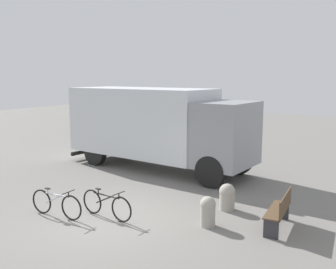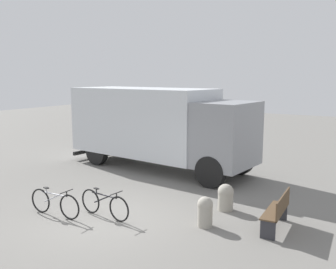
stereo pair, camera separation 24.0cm
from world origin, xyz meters
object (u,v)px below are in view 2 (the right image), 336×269
Objects in this scene: bollard_far_bench at (226,197)px; park_bench at (278,211)px; delivery_truck at (157,124)px; bicycle_near at (55,203)px; bollard_near_bench at (205,211)px; bicycle_middle at (104,204)px.

park_bench is at bearing -20.56° from bollard_far_bench.
delivery_truck reaches higher than bollard_far_bench.
bollard_far_bench is at bearing 34.56° from bicycle_near.
bollard_near_bench is (-1.58, -0.73, -0.07)m from park_bench.
bollard_near_bench is (3.71, 1.40, 0.05)m from bicycle_near.
bicycle_near reaches higher than bollard_far_bench.
bicycle_near is 4.60m from bollard_far_bench.
bollard_far_bench is (3.71, 2.72, 0.03)m from bicycle_near.
park_bench reaches higher than bollard_far_bench.
delivery_truck is at bearing 133.45° from bollard_near_bench.
park_bench is 4.38m from bicycle_middle.
bicycle_near is 2.31× the size of bollard_far_bench.
park_bench is (5.79, -3.72, -1.32)m from delivery_truck.
bollard_near_bench is at bearing -40.26° from delivery_truck.
delivery_truck is 10.81× the size of bollard_far_bench.
bicycle_middle reaches higher than bollard_far_bench.
bollard_near_bench is at bearing 112.15° from park_bench.
delivery_truck is 7.01m from park_bench.
bicycle_middle is at bearing 107.65° from park_bench.
bicycle_middle is (1.68, -5.24, -1.43)m from delivery_truck.
delivery_truck is at bearing 143.44° from bollard_far_bench.
park_bench is 1.98× the size of bollard_far_bench.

